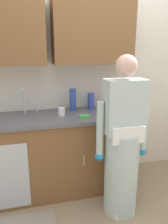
{
  "coord_description": "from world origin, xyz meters",
  "views": [
    {
      "loc": [
        -0.79,
        -1.7,
        1.65
      ],
      "look_at": [
        -0.22,
        0.55,
        1.0
      ],
      "focal_mm": 35.22,
      "sensor_mm": 36.0,
      "label": 1
    }
  ],
  "objects": [
    {
      "name": "ground_plane",
      "position": [
        0.0,
        0.0,
        0.0
      ],
      "size": [
        9.0,
        9.0,
        0.0
      ],
      "primitive_type": "plane",
      "color": "#998466"
    },
    {
      "name": "person_at_sink",
      "position": [
        0.07,
        0.14,
        0.69
      ],
      "size": [
        0.55,
        0.34,
        1.62
      ],
      "color": "white",
      "rests_on": "ground"
    },
    {
      "name": "counter_cabinet",
      "position": [
        -0.55,
        0.7,
        0.45
      ],
      "size": [
        1.9,
        0.62,
        0.9
      ],
      "color": "brown",
      "rests_on": "ground"
    },
    {
      "name": "sink",
      "position": [
        -0.81,
        0.71,
        0.93
      ],
      "size": [
        0.5,
        0.36,
        0.35
      ],
      "color": "#B7BABF",
      "rests_on": "counter_cabinet"
    },
    {
      "name": "sponge",
      "position": [
        -0.22,
        0.53,
        0.96
      ],
      "size": [
        0.11,
        0.07,
        0.03
      ],
      "primitive_type": "cube",
      "color": "#4CBF4C",
      "rests_on": "countertop"
    },
    {
      "name": "bottle_dish_liquid",
      "position": [
        -0.29,
        0.86,
        1.08
      ],
      "size": [
        0.08,
        0.08,
        0.27
      ],
      "primitive_type": "cylinder",
      "color": "#334CB2",
      "rests_on": "countertop"
    },
    {
      "name": "bottle_cleaner_spray",
      "position": [
        0.12,
        0.87,
        1.03
      ],
      "size": [
        0.06,
        0.06,
        0.18
      ],
      "primitive_type": "cylinder",
      "color": "#66388C",
      "rests_on": "countertop"
    },
    {
      "name": "countertop",
      "position": [
        -0.55,
        0.7,
        0.92
      ],
      "size": [
        1.96,
        0.66,
        0.04
      ],
      "primitive_type": "cube",
      "color": "#595960",
      "rests_on": "counter_cabinet"
    },
    {
      "name": "bottle_water_tall",
      "position": [
        -0.05,
        0.89,
        1.04
      ],
      "size": [
        0.08,
        0.08,
        0.2
      ],
      "primitive_type": "cylinder",
      "color": "#334CB2",
      "rests_on": "countertop"
    },
    {
      "name": "cup_by_sink",
      "position": [
        -0.45,
        0.67,
        0.99
      ],
      "size": [
        0.08,
        0.08,
        0.09
      ],
      "primitive_type": "cylinder",
      "color": "white",
      "rests_on": "countertop"
    },
    {
      "name": "bottle_soap",
      "position": [
        0.3,
        0.85,
        1.07
      ],
      "size": [
        0.07,
        0.07,
        0.26
      ],
      "primitive_type": "cylinder",
      "color": "#E05933",
      "rests_on": "countertop"
    },
    {
      "name": "kitchen_wall_with_uppers",
      "position": [
        -0.14,
        0.99,
        1.48
      ],
      "size": [
        4.8,
        0.44,
        2.7
      ],
      "color": "silver",
      "rests_on": "ground"
    }
  ]
}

